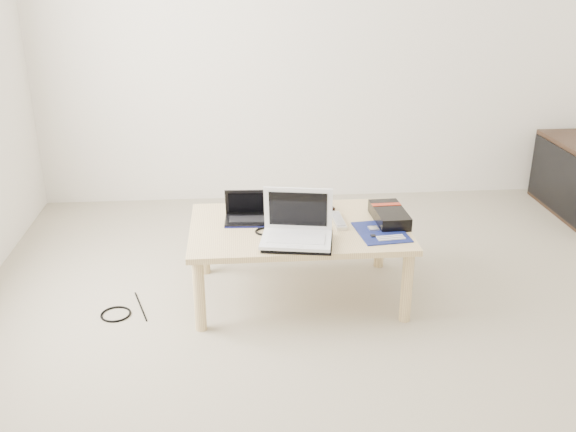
{
  "coord_description": "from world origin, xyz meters",
  "views": [
    {
      "loc": [
        -0.61,
        -2.5,
        1.68
      ],
      "look_at": [
        -0.36,
        0.49,
        0.45
      ],
      "focal_mm": 40.0,
      "sensor_mm": 36.0,
      "label": 1
    }
  ],
  "objects": [
    {
      "name": "cable_coil",
      "position": [
        -0.49,
        0.42,
        0.41
      ],
      "size": [
        0.12,
        0.12,
        0.01
      ],
      "primitive_type": "torus",
      "rotation": [
        0.0,
        0.0,
        -0.37
      ],
      "color": "black",
      "rests_on": "coffee_table"
    },
    {
      "name": "netbook",
      "position": [
        -0.56,
        0.58,
        0.43
      ],
      "size": [
        0.24,
        0.18,
        0.16
      ],
      "color": "black",
      "rests_on": "coffee_table"
    },
    {
      "name": "coffee_table",
      "position": [
        -0.31,
        0.49,
        0.35
      ],
      "size": [
        1.1,
        0.7,
        0.4
      ],
      "color": "#E0C887",
      "rests_on": "ground"
    },
    {
      "name": "ground",
      "position": [
        0.0,
        0.0,
        0.0
      ],
      "size": [
        4.0,
        4.0,
        0.0
      ],
      "primitive_type": "plane",
      "color": "#B2A590",
      "rests_on": "ground"
    },
    {
      "name": "tablet",
      "position": [
        -0.27,
        0.47,
        0.41
      ],
      "size": [
        0.25,
        0.2,
        0.01
      ],
      "color": "black",
      "rests_on": "coffee_table"
    },
    {
      "name": "floor_cable_trail",
      "position": [
        -1.13,
        0.43,
        0.0
      ],
      "size": [
        0.1,
        0.3,
        0.01
      ],
      "primitive_type": "cylinder",
      "rotation": [
        1.57,
        0.0,
        0.31
      ],
      "color": "black",
      "rests_on": "ground"
    },
    {
      "name": "gpu_box",
      "position": [
        0.17,
        0.51,
        0.43
      ],
      "size": [
        0.16,
        0.31,
        0.07
      ],
      "color": "black",
      "rests_on": "coffee_table"
    },
    {
      "name": "white_laptop",
      "position": [
        -0.34,
        0.29,
        0.47
      ],
      "size": [
        0.37,
        0.29,
        0.24
      ],
      "color": "white",
      "rests_on": "neoprene_sleeve"
    },
    {
      "name": "floor_cable_coil",
      "position": [
        -1.24,
        0.36,
        0.01
      ],
      "size": [
        0.17,
        0.17,
        0.01
      ],
      "primitive_type": "torus",
      "rotation": [
        0.0,
        0.0,
        -0.12
      ],
      "color": "black",
      "rests_on": "ground"
    },
    {
      "name": "book",
      "position": [
        -0.26,
        0.72,
        0.41
      ],
      "size": [
        0.33,
        0.3,
        0.03
      ],
      "color": "black",
      "rests_on": "coffee_table"
    },
    {
      "name": "motherboard",
      "position": [
        0.09,
        0.37,
        0.4
      ],
      "size": [
        0.26,
        0.31,
        0.01
      ],
      "color": "#0C0F4F",
      "rests_on": "coffee_table"
    },
    {
      "name": "remote",
      "position": [
        -0.1,
        0.52,
        0.41
      ],
      "size": [
        0.06,
        0.23,
        0.02
      ],
      "color": "silver",
      "rests_on": "coffee_table"
    },
    {
      "name": "neoprene_sleeve",
      "position": [
        -0.33,
        0.27,
        0.41
      ],
      "size": [
        0.36,
        0.29,
        0.02
      ],
      "primitive_type": "cube",
      "rotation": [
        0.0,
        0.0,
        -0.17
      ],
      "color": "black",
      "rests_on": "coffee_table"
    }
  ]
}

